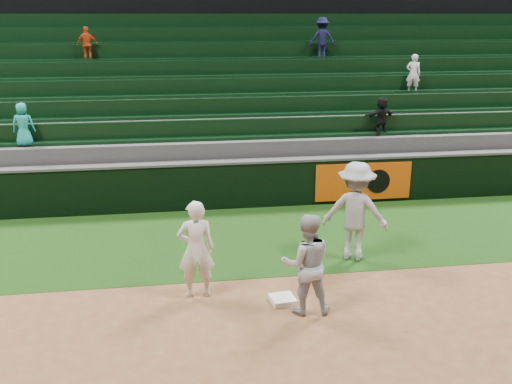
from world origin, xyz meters
TOP-DOWN VIEW (x-y plane):
  - ground at (0.00, 0.00)m, footprint 70.00×70.00m
  - foul_grass at (0.00, 3.00)m, footprint 36.00×4.20m
  - first_base at (-0.15, -0.07)m, footprint 0.46×0.46m
  - first_baseman at (-1.62, 0.38)m, footprint 0.67×0.45m
  - baserunner at (0.17, -0.44)m, footprint 0.91×0.74m
  - base_coach at (1.65, 1.56)m, footprint 1.52×1.25m
  - field_wall at (0.03, 5.20)m, footprint 36.00×0.45m
  - stadium_seating at (-0.00, 8.97)m, footprint 36.00×5.95m

SIDE VIEW (x-z plane):
  - ground at x=0.00m, z-range 0.00..0.00m
  - foul_grass at x=0.00m, z-range 0.00..0.01m
  - first_base at x=-0.15m, z-range 0.00..0.09m
  - field_wall at x=0.03m, z-range 0.01..1.26m
  - baserunner at x=0.17m, z-range 0.00..1.75m
  - first_baseman at x=-1.62m, z-range 0.00..1.80m
  - base_coach at x=1.65m, z-range 0.01..2.06m
  - stadium_seating at x=0.00m, z-range -0.87..4.27m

